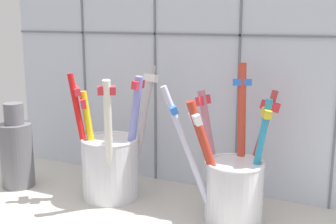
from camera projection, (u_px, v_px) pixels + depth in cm
name	position (u px, v px, depth cm)	size (l,w,h in cm)	color
counter_slab	(161.00, 221.00, 56.46)	(64.00, 22.00, 2.00)	#BCB7AD
tile_wall_back	(198.00, 47.00, 62.48)	(64.00, 2.20, 45.00)	silver
toothbrush_cup_left	(111.00, 162.00, 60.61)	(9.69, 11.74, 18.08)	silver
toothbrush_cup_right	(233.00, 183.00, 53.44)	(11.71, 11.91, 19.14)	silver
ceramic_vase	(17.00, 151.00, 64.58)	(4.73, 4.73, 12.57)	slate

